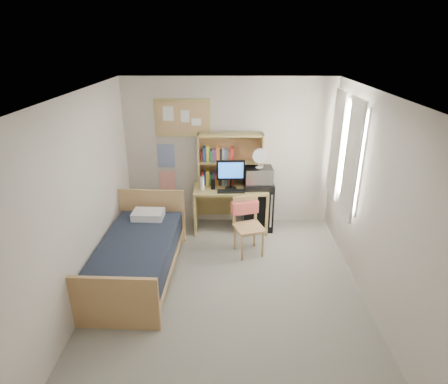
{
  "coord_description": "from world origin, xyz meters",
  "views": [
    {
      "loc": [
        0.02,
        -4.2,
        3.19
      ],
      "look_at": [
        -0.07,
        1.2,
        0.94
      ],
      "focal_mm": 30.0,
      "sensor_mm": 36.0,
      "label": 1
    }
  ],
  "objects_px": {
    "bed": "(138,259)",
    "speaker_left": "(213,184)",
    "desk_chair": "(249,227)",
    "monitor": "(231,175)",
    "speaker_right": "(248,184)",
    "mini_fridge": "(257,205)",
    "desk_fan": "(259,159)",
    "bulletin_board": "(183,118)",
    "microwave": "(259,175)",
    "desk": "(230,208)"
  },
  "relations": [
    {
      "from": "bulletin_board",
      "to": "mini_fridge",
      "type": "bearing_deg",
      "value": -11.4
    },
    {
      "from": "desk",
      "to": "desk_fan",
      "type": "distance_m",
      "value": 1.02
    },
    {
      "from": "mini_fridge",
      "to": "desk_fan",
      "type": "distance_m",
      "value": 0.86
    },
    {
      "from": "desk",
      "to": "mini_fridge",
      "type": "height_order",
      "value": "mini_fridge"
    },
    {
      "from": "mini_fridge",
      "to": "desk_fan",
      "type": "xyz_separation_m",
      "value": [
        0.0,
        -0.02,
        0.86
      ]
    },
    {
      "from": "desk_chair",
      "to": "mini_fridge",
      "type": "bearing_deg",
      "value": 59.7
    },
    {
      "from": "desk",
      "to": "bed",
      "type": "bearing_deg",
      "value": -133.69
    },
    {
      "from": "speaker_right",
      "to": "desk",
      "type": "bearing_deg",
      "value": 168.69
    },
    {
      "from": "speaker_left",
      "to": "microwave",
      "type": "relative_size",
      "value": 0.37
    },
    {
      "from": "bed",
      "to": "speaker_right",
      "type": "distance_m",
      "value": 2.23
    },
    {
      "from": "desk_chair",
      "to": "speaker_right",
      "type": "xyz_separation_m",
      "value": [
        0.01,
        0.78,
        0.41
      ]
    },
    {
      "from": "bulletin_board",
      "to": "speaker_right",
      "type": "height_order",
      "value": "bulletin_board"
    },
    {
      "from": "microwave",
      "to": "desk_fan",
      "type": "distance_m",
      "value": 0.29
    },
    {
      "from": "desk",
      "to": "monitor",
      "type": "relative_size",
      "value": 2.5
    },
    {
      "from": "microwave",
      "to": "desk_chair",
      "type": "bearing_deg",
      "value": -104.84
    },
    {
      "from": "bed",
      "to": "bulletin_board",
      "type": "bearing_deg",
      "value": 76.38
    },
    {
      "from": "speaker_right",
      "to": "desk_chair",
      "type": "bearing_deg",
      "value": -93.21
    },
    {
      "from": "monitor",
      "to": "desk_fan",
      "type": "bearing_deg",
      "value": 9.41
    },
    {
      "from": "speaker_left",
      "to": "desk_fan",
      "type": "height_order",
      "value": "desk_fan"
    },
    {
      "from": "bulletin_board",
      "to": "desk_chair",
      "type": "distance_m",
      "value": 2.16
    },
    {
      "from": "speaker_left",
      "to": "desk_fan",
      "type": "xyz_separation_m",
      "value": [
        0.78,
        0.11,
        0.42
      ]
    },
    {
      "from": "desk_chair",
      "to": "microwave",
      "type": "distance_m",
      "value": 1.04
    },
    {
      "from": "monitor",
      "to": "speaker_left",
      "type": "xyz_separation_m",
      "value": [
        -0.3,
        -0.01,
        -0.17
      ]
    },
    {
      "from": "desk",
      "to": "microwave",
      "type": "bearing_deg",
      "value": 2.35
    },
    {
      "from": "bulletin_board",
      "to": "desk_chair",
      "type": "bearing_deg",
      "value": -46.01
    },
    {
      "from": "speaker_right",
      "to": "microwave",
      "type": "distance_m",
      "value": 0.24
    },
    {
      "from": "speaker_left",
      "to": "microwave",
      "type": "distance_m",
      "value": 0.8
    },
    {
      "from": "speaker_right",
      "to": "monitor",
      "type": "bearing_deg",
      "value": -180.0
    },
    {
      "from": "desk_chair",
      "to": "speaker_right",
      "type": "relative_size",
      "value": 5.4
    },
    {
      "from": "desk_chair",
      "to": "speaker_right",
      "type": "bearing_deg",
      "value": 70.87
    },
    {
      "from": "bulletin_board",
      "to": "desk",
      "type": "distance_m",
      "value": 1.76
    },
    {
      "from": "mini_fridge",
      "to": "speaker_right",
      "type": "height_order",
      "value": "speaker_right"
    },
    {
      "from": "bed",
      "to": "speaker_left",
      "type": "bearing_deg",
      "value": 55.97
    },
    {
      "from": "bed",
      "to": "desk_fan",
      "type": "height_order",
      "value": "desk_fan"
    },
    {
      "from": "bulletin_board",
      "to": "speaker_left",
      "type": "xyz_separation_m",
      "value": [
        0.52,
        -0.39,
        -1.05
      ]
    },
    {
      "from": "monitor",
      "to": "speaker_right",
      "type": "distance_m",
      "value": 0.34
    },
    {
      "from": "monitor",
      "to": "speaker_left",
      "type": "distance_m",
      "value": 0.34
    },
    {
      "from": "mini_fridge",
      "to": "bed",
      "type": "distance_m",
      "value": 2.36
    },
    {
      "from": "bed",
      "to": "monitor",
      "type": "height_order",
      "value": "monitor"
    },
    {
      "from": "speaker_right",
      "to": "bulletin_board",
      "type": "bearing_deg",
      "value": 159.61
    },
    {
      "from": "desk_chair",
      "to": "microwave",
      "type": "bearing_deg",
      "value": 59.38
    },
    {
      "from": "bulletin_board",
      "to": "desk_fan",
      "type": "distance_m",
      "value": 1.47
    },
    {
      "from": "bed",
      "to": "monitor",
      "type": "distance_m",
      "value": 2.08
    },
    {
      "from": "bulletin_board",
      "to": "microwave",
      "type": "bearing_deg",
      "value": -12.23
    },
    {
      "from": "bulletin_board",
      "to": "desk",
      "type": "bearing_deg",
      "value": -21.35
    },
    {
      "from": "desk_chair",
      "to": "speaker_left",
      "type": "xyz_separation_m",
      "value": [
        -0.59,
        0.75,
        0.41
      ]
    },
    {
      "from": "mini_fridge",
      "to": "desk_chair",
      "type": "bearing_deg",
      "value": -104.52
    },
    {
      "from": "desk",
      "to": "monitor",
      "type": "xyz_separation_m",
      "value": [
        0.0,
        -0.06,
        0.65
      ]
    },
    {
      "from": "desk_chair",
      "to": "mini_fridge",
      "type": "relative_size",
      "value": 1.05
    },
    {
      "from": "desk",
      "to": "speaker_right",
      "type": "xyz_separation_m",
      "value": [
        0.3,
        -0.05,
        0.48
      ]
    }
  ]
}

